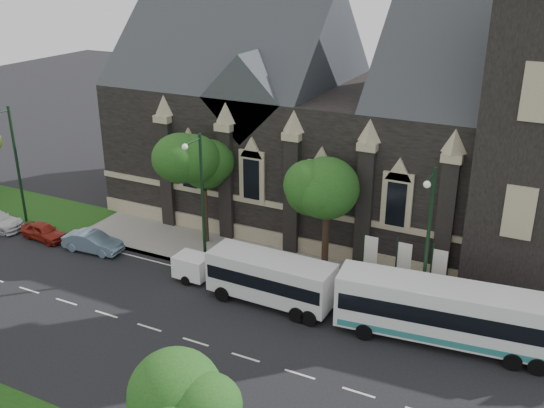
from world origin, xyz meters
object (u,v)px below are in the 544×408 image
Objects in this scene: street_lamp_mid at (201,195)px; banner_flag_center at (401,263)px; box_trailer at (193,266)px; sedan at (93,242)px; tree_walk_right at (332,185)px; car_far_red at (44,231)px; tree_walk_left at (207,165)px; street_lamp_near at (427,239)px; tour_coach at (447,313)px; banner_flag_left at (368,256)px; banner_flag_right at (436,271)px; street_lamp_far at (14,159)px; shuttle_bus at (271,277)px.

banner_flag_center is (12.29, 1.91, -2.73)m from street_lamp_mid.
box_trailer is 8.32m from sedan.
tree_walk_right is 21.06m from car_far_red.
tree_walk_left is 16.22m from street_lamp_near.
banner_flag_left is at bearing 143.07° from tour_coach.
tree_walk_left is at bearing 173.11° from banner_flag_center.
banner_flag_left is 1.10× the size of car_far_red.
banner_flag_center is 0.35× the size of tour_coach.
tree_walk_right reaches higher than tree_walk_left.
sedan is at bearing 173.66° from tour_coach.
banner_flag_right is at bearing -86.99° from sedan.
banner_flag_left is at bearing -85.31° from sedan.
tree_walk_left is 7.27m from box_trailer.
tour_coach is 2.73× the size of sedan.
street_lamp_mid is at bearing 169.16° from tour_coach.
tree_walk_left is 4.08m from street_lamp_mid.
tour_coach reaches higher than car_far_red.
street_lamp_far is 2.25× the size of banner_flag_center.
street_lamp_near reaches higher than banner_flag_center.
tree_walk_left is 1.91× the size of banner_flag_center.
street_lamp_mid is at bearing -171.18° from banner_flag_center.
car_far_red is at bearing -165.99° from tree_walk_right.
tree_walk_left reaches higher than banner_flag_center.
street_lamp_near is 2.14× the size of sedan.
box_trailer is 0.85× the size of car_far_red.
street_lamp_mid is 1.20× the size of shuttle_bus.
tour_coach is at bearing -2.30° from street_lamp_far.
banner_flag_right reaches higher than shuttle_bus.
tour_coach is 23.82m from sedan.
banner_flag_right is (4.00, 0.00, 0.00)m from banner_flag_left.
car_far_red is at bearing 86.61° from sedan.
banner_flag_left is 1.00× the size of banner_flag_right.
banner_flag_left is at bearing 39.89° from shuttle_bus.
street_lamp_mid is 13.43m from car_far_red.
sedan is (-15.38, -4.83, -5.12)m from tree_walk_right.
tour_coach is 15.51m from box_trailer.
sedan is at bearing -171.34° from banner_flag_center.
box_trailer is at bearing -144.17° from tree_walk_right.
street_lamp_mid is at bearing -153.35° from tree_walk_right.
banner_flag_center is 7.52m from shuttle_bus.
tree_walk_left is 12.92m from car_far_red.
banner_flag_right is (7.08, -1.71, -3.43)m from tree_walk_right.
street_lamp_mid reaches higher than tour_coach.
street_lamp_far is 26.50m from banner_flag_left.
street_lamp_far is at bearing -165.74° from tree_walk_left.
car_far_red is (-10.79, -4.93, -5.12)m from tree_walk_left.
street_lamp_near is 3.90m from tour_coach.
street_lamp_near is 2.25× the size of banner_flag_right.
street_lamp_mid reaches higher than banner_flag_center.
banner_flag_left is at bearing 10.50° from street_lamp_mid.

